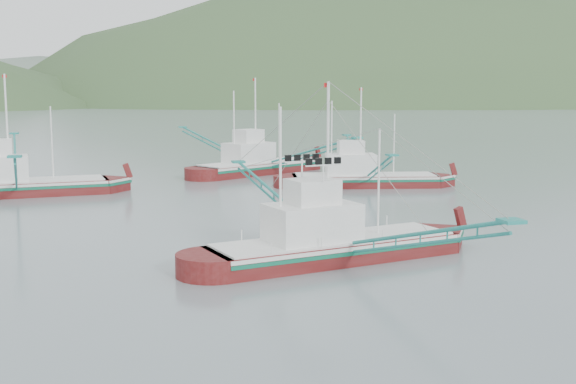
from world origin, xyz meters
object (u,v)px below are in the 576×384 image
object	(u,v)px
main_boat	(332,227)
bg_boat_right	(363,168)
bg_boat_far	(258,152)
bg_boat_left	(13,178)

from	to	relation	value
main_boat	bg_boat_right	bearing A→B (deg)	53.15
bg_boat_far	bg_boat_left	world-z (taller)	bg_boat_left
bg_boat_right	bg_boat_far	size ratio (longest dim) A/B	0.95
main_boat	bg_boat_left	bearing A→B (deg)	109.76
bg_boat_right	bg_boat_far	world-z (taller)	bg_boat_far
main_boat	bg_boat_far	world-z (taller)	bg_boat_far
main_boat	bg_boat_far	size ratio (longest dim) A/B	0.98
main_boat	bg_boat_far	distance (m)	39.81
bg_boat_far	main_boat	bearing A→B (deg)	-126.99
main_boat	bg_boat_right	distance (m)	29.37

